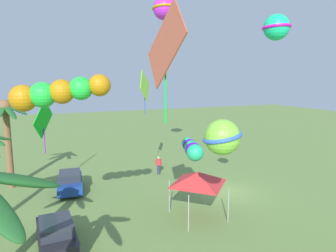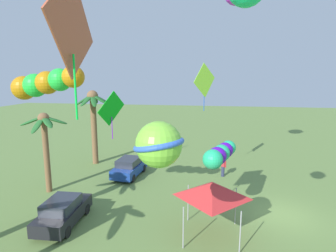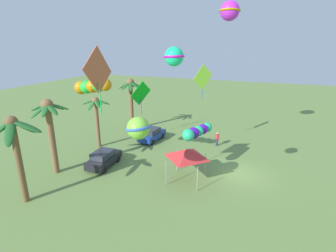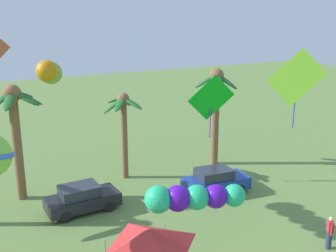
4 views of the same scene
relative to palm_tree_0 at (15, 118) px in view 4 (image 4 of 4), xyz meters
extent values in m
cylinder|color=brown|center=(-0.01, 0.01, -1.70)|extent=(0.53, 0.53, 6.20)
ellipsoid|color=#236028|center=(0.76, -0.08, 1.09)|extent=(1.71, 0.70, 1.06)
ellipsoid|color=#236028|center=(0.62, 0.55, 1.20)|extent=(1.64, 1.51, 0.87)
ellipsoid|color=#236028|center=(-0.14, 0.81, 1.16)|extent=(0.78, 1.77, 0.93)
ellipsoid|color=#236028|center=(-0.70, -0.39, 1.14)|extent=(1.72, 1.29, 0.97)
ellipsoid|color=#236028|center=(-0.30, -0.75, 1.16)|extent=(1.08, 1.78, 0.93)
ellipsoid|color=#236028|center=(0.58, -0.56, 1.18)|extent=(1.59, 1.56, 0.90)
sphere|color=brown|center=(-0.01, 0.01, 1.40)|extent=(1.00, 1.00, 1.00)
cylinder|color=brown|center=(6.51, 0.10, -2.18)|extent=(0.40, 0.40, 5.25)
ellipsoid|color=#236028|center=(7.16, 0.23, 0.11)|extent=(1.50, 0.72, 1.04)
ellipsoid|color=#236028|center=(6.95, 0.62, 0.14)|extent=(1.29, 1.41, 0.99)
ellipsoid|color=#236028|center=(6.24, 0.80, 0.27)|extent=(0.97, 1.62, 0.73)
ellipsoid|color=#236028|center=(5.84, 0.11, 0.10)|extent=(1.44, 0.46, 1.06)
ellipsoid|color=#236028|center=(6.03, -0.47, 0.27)|extent=(1.35, 1.49, 0.74)
ellipsoid|color=#236028|center=(6.83, -0.58, 0.27)|extent=(1.07, 1.60, 0.74)
sphere|color=brown|center=(6.51, 0.10, 0.45)|extent=(0.76, 0.76, 0.76)
cylinder|color=brown|center=(13.08, -0.49, -1.65)|extent=(0.52, 0.52, 6.31)
ellipsoid|color=#1E5623|center=(13.81, -0.36, 1.16)|extent=(1.67, 0.78, 1.13)
ellipsoid|color=#1E5623|center=(13.60, 0.14, 1.31)|extent=(1.48, 1.65, 0.84)
ellipsoid|color=#1E5623|center=(12.79, 0.20, 1.16)|extent=(1.07, 1.67, 1.13)
ellipsoid|color=#1E5623|center=(12.36, -0.27, 1.17)|extent=(1.69, 0.96, 1.11)
ellipsoid|color=#1E5623|center=(12.44, -0.87, 1.14)|extent=(1.62, 1.23, 1.17)
ellipsoid|color=#1E5623|center=(12.81, -1.24, 1.25)|extent=(1.03, 1.76, 0.97)
ellipsoid|color=#1E5623|center=(13.43, -1.17, 1.19)|extent=(1.20, 1.67, 1.08)
sphere|color=brown|center=(13.08, -0.49, 1.51)|extent=(1.00, 1.00, 1.00)
cube|color=navy|center=(10.40, -4.62, -4.20)|extent=(4.05, 2.09, 0.70)
cube|color=#282D38|center=(10.25, -4.61, -3.57)|extent=(2.17, 1.70, 0.56)
cylinder|color=black|center=(11.68, -3.97, -4.50)|extent=(0.62, 0.24, 0.60)
cylinder|color=black|center=(11.52, -5.52, -4.50)|extent=(0.62, 0.24, 0.60)
cylinder|color=black|center=(9.27, -3.72, -4.50)|extent=(0.62, 0.24, 0.60)
cylinder|color=black|center=(9.11, -5.27, -4.50)|extent=(0.62, 0.24, 0.60)
cube|color=black|center=(2.64, -3.24, -4.20)|extent=(3.97, 1.86, 0.70)
cube|color=#282D38|center=(2.49, -3.24, -3.57)|extent=(2.09, 1.58, 0.56)
cylinder|color=black|center=(3.81, -2.41, -4.50)|extent=(0.61, 0.20, 0.60)
cylinder|color=black|center=(3.88, -3.97, -4.50)|extent=(0.61, 0.20, 0.60)
cylinder|color=black|center=(1.40, -2.50, -4.50)|extent=(0.61, 0.20, 0.60)
cylinder|color=black|center=(1.46, -4.07, -4.50)|extent=(0.61, 0.20, 0.60)
cylinder|color=#2D3351|center=(11.46, -12.16, -4.38)|extent=(0.26, 0.26, 0.84)
cube|color=#B72D33|center=(11.46, -12.16, -3.69)|extent=(0.40, 0.44, 0.54)
sphere|color=beige|center=(11.46, -12.16, -3.32)|extent=(0.21, 0.21, 0.21)
cylinder|color=#B72D33|center=(11.34, -12.35, -3.74)|extent=(0.09, 0.09, 0.52)
cylinder|color=#B72D33|center=(11.59, -11.97, -3.74)|extent=(0.09, 0.09, 0.52)
cylinder|color=#9E9EA3|center=(4.12, -9.96, -3.75)|extent=(0.06, 0.06, 2.10)
pyramid|color=red|center=(2.82, -11.26, -2.33)|extent=(2.86, 2.86, 0.75)
cube|color=#0BBD19|center=(10.93, -3.05, 0.67)|extent=(2.53, 1.38, 2.84)
cylinder|color=#8E10E8|center=(10.93, -3.05, -0.95)|extent=(0.06, 0.06, 1.85)
sphere|color=#C47D0E|center=(1.67, -2.26, 2.70)|extent=(1.13, 1.13, 1.13)
sphere|color=green|center=(1.46, -3.01, 2.83)|extent=(1.08, 1.08, 1.08)
sphere|color=#C47D0E|center=(1.25, -3.76, 2.96)|extent=(1.04, 1.04, 1.04)
sphere|color=green|center=(1.04, -4.51, 3.09)|extent=(0.99, 0.99, 0.99)
sphere|color=#C47D0E|center=(0.83, -5.27, 3.23)|extent=(0.95, 0.95, 0.95)
cube|color=#89DA2D|center=(10.26, -10.54, 2.98)|extent=(2.13, 1.47, 2.48)
cylinder|color=blue|center=(10.26, -10.54, 1.53)|extent=(0.05, 0.05, 1.66)
sphere|color=#20BC79|center=(3.20, -11.25, -0.87)|extent=(1.03, 1.03, 1.03)
sphere|color=#4E10B7|center=(3.88, -11.48, -0.89)|extent=(0.99, 0.99, 0.99)
sphere|color=#20BC79|center=(4.56, -11.71, -0.90)|extent=(0.94, 0.94, 0.94)
sphere|color=#4E10B7|center=(5.24, -11.94, -0.92)|extent=(0.90, 0.90, 0.90)
sphere|color=#20BC79|center=(5.92, -12.17, -0.93)|extent=(0.86, 0.86, 0.86)
camera|label=1|loc=(-12.01, -2.86, 3.46)|focal=31.74mm
camera|label=2|loc=(-10.20, -11.13, 3.26)|focal=29.27mm
camera|label=3|loc=(-15.88, -16.90, 6.29)|focal=27.73mm
camera|label=4|loc=(-3.05, -23.68, 5.76)|focal=44.65mm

